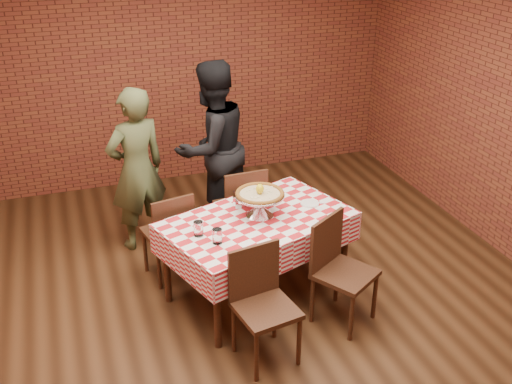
% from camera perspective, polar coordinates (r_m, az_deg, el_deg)
% --- Properties ---
extents(ground, '(6.00, 6.00, 0.00)m').
position_cam_1_polar(ground, '(5.25, -1.12, -11.67)').
color(ground, black).
rests_on(ground, ground).
extents(back_wall, '(5.50, 0.00, 5.50)m').
position_cam_1_polar(back_wall, '(7.28, -8.62, 11.80)').
color(back_wall, maroon).
rests_on(back_wall, ground).
extents(table, '(1.76, 1.38, 0.75)m').
position_cam_1_polar(table, '(5.32, 0.12, -6.12)').
color(table, '#452414').
rests_on(table, ground).
extents(tablecloth, '(1.80, 1.42, 0.26)m').
position_cam_1_polar(tablecloth, '(5.19, 0.13, -3.78)').
color(tablecloth, red).
rests_on(tablecloth, table).
extents(pizza_stand, '(0.57, 0.57, 0.19)m').
position_cam_1_polar(pizza_stand, '(5.14, 0.36, -1.22)').
color(pizza_stand, silver).
rests_on(pizza_stand, tablecloth).
extents(pizza, '(0.55, 0.55, 0.03)m').
position_cam_1_polar(pizza, '(5.10, 0.36, -0.21)').
color(pizza, '#C8B88B').
rests_on(pizza, pizza_stand).
extents(lemon, '(0.09, 0.09, 0.09)m').
position_cam_1_polar(lemon, '(5.07, 0.36, 0.30)').
color(lemon, '#FFEF17').
rests_on(lemon, pizza).
extents(water_glass_left, '(0.10, 0.10, 0.12)m').
position_cam_1_polar(water_glass_left, '(4.76, -3.66, -4.16)').
color(water_glass_left, white).
rests_on(water_glass_left, tablecloth).
extents(water_glass_right, '(0.10, 0.10, 0.12)m').
position_cam_1_polar(water_glass_right, '(4.87, -5.43, -3.45)').
color(water_glass_right, white).
rests_on(water_glass_right, tablecloth).
extents(side_plate, '(0.21, 0.21, 0.01)m').
position_cam_1_polar(side_plate, '(5.38, 5.07, -1.08)').
color(side_plate, white).
rests_on(side_plate, tablecloth).
extents(sweetener_packet_a, '(0.06, 0.06, 0.00)m').
position_cam_1_polar(sweetener_packet_a, '(5.31, 6.01, -1.58)').
color(sweetener_packet_a, white).
rests_on(sweetener_packet_a, tablecloth).
extents(sweetener_packet_b, '(0.05, 0.04, 0.00)m').
position_cam_1_polar(sweetener_packet_b, '(5.42, 6.22, -0.99)').
color(sweetener_packet_b, white).
rests_on(sweetener_packet_b, tablecloth).
extents(condiment_caddy, '(0.10, 0.08, 0.14)m').
position_cam_1_polar(condiment_caddy, '(5.29, -1.55, -0.71)').
color(condiment_caddy, silver).
rests_on(condiment_caddy, tablecloth).
extents(chair_near_left, '(0.49, 0.49, 0.90)m').
position_cam_1_polar(chair_near_left, '(4.58, 0.97, -11.02)').
color(chair_near_left, '#452414').
rests_on(chair_near_left, ground).
extents(chair_near_right, '(0.60, 0.60, 0.91)m').
position_cam_1_polar(chair_near_right, '(5.01, 8.41, -7.59)').
color(chair_near_right, '#452414').
rests_on(chair_near_right, ground).
extents(chair_far_left, '(0.47, 0.47, 0.87)m').
position_cam_1_polar(chair_far_left, '(5.60, -8.33, -3.94)').
color(chair_far_left, '#452414').
rests_on(chair_far_left, ground).
extents(chair_far_right, '(0.45, 0.45, 0.91)m').
position_cam_1_polar(chair_far_right, '(5.97, -1.54, -1.43)').
color(chair_far_right, '#452414').
rests_on(chair_far_right, ground).
extents(diner_olive, '(0.70, 0.56, 1.65)m').
position_cam_1_polar(diner_olive, '(5.99, -11.14, 2.07)').
color(diner_olive, '#444C2B').
rests_on(diner_olive, ground).
extents(diner_black, '(1.08, 0.99, 1.79)m').
position_cam_1_polar(diner_black, '(6.23, -4.16, 4.21)').
color(diner_black, black).
rests_on(diner_black, ground).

